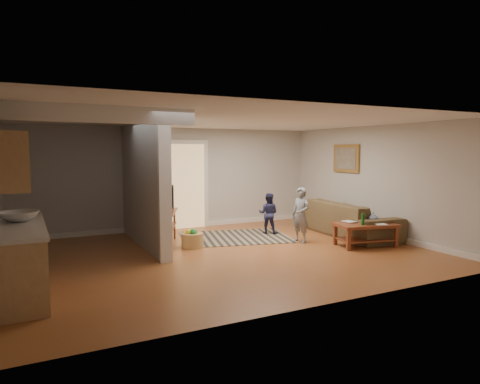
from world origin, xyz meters
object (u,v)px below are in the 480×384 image
object	(u,v)px
tv_console	(166,214)
speaker_right	(153,222)
speaker_left	(156,221)
toddler	(268,234)
coffee_table	(366,228)
sofa	(348,235)
child	(300,242)
toy_basket	(192,239)

from	to	relation	value
tv_console	speaker_right	distance (m)	0.31
tv_console	speaker_left	world-z (taller)	speaker_left
speaker_left	speaker_right	bearing A→B (deg)	75.87
speaker_right	toddler	distance (m)	2.76
tv_console	toddler	size ratio (longest dim) A/B	1.23
coffee_table	toddler	size ratio (longest dim) A/B	1.38
sofa	speaker_left	bearing A→B (deg)	84.16
child	toddler	world-z (taller)	child
sofa	coffee_table	xyz separation A→B (m)	(-0.48, -1.07, 0.36)
sofa	tv_console	distance (m)	4.20
sofa	tv_console	world-z (taller)	tv_console
tv_console	toy_basket	distance (m)	0.82
coffee_table	toddler	xyz separation A→B (m)	(-1.10, 2.03, -0.36)
coffee_table	speaker_left	distance (m)	4.26
toddler	speaker_right	bearing A→B (deg)	40.74
sofa	toddler	world-z (taller)	toddler
toy_basket	child	world-z (taller)	child
speaker_left	child	world-z (taller)	speaker_left
speaker_left	toy_basket	xyz separation A→B (m)	(0.62, -0.42, -0.35)
speaker_left	toy_basket	size ratio (longest dim) A/B	2.33
speaker_left	toy_basket	world-z (taller)	speaker_left
child	sofa	bearing A→B (deg)	78.84
sofa	speaker_right	size ratio (longest dim) A/B	2.80
speaker_left	speaker_right	size ratio (longest dim) A/B	1.10
child	speaker_left	bearing A→B (deg)	-126.95
toy_basket	child	distance (m)	2.30
sofa	speaker_left	size ratio (longest dim) A/B	2.55
toy_basket	tv_console	bearing A→B (deg)	122.11
coffee_table	speaker_left	world-z (taller)	speaker_left
tv_console	speaker_right	world-z (taller)	tv_console
sofa	coffee_table	bearing A→B (deg)	160.63
child	toddler	size ratio (longest dim) A/B	1.22
child	toddler	xyz separation A→B (m)	(-0.12, 1.13, 0.00)
sofa	toy_basket	distance (m)	3.70
speaker_right	toy_basket	distance (m)	0.93
sofa	child	distance (m)	1.47
sofa	toddler	size ratio (longest dim) A/B	2.76
toy_basket	toddler	world-z (taller)	toddler
sofa	toddler	bearing A→B (deg)	63.57
sofa	toy_basket	bearing A→B (deg)	88.75
coffee_table	toddler	world-z (taller)	coffee_table
tv_console	speaker_right	size ratio (longest dim) A/B	1.25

